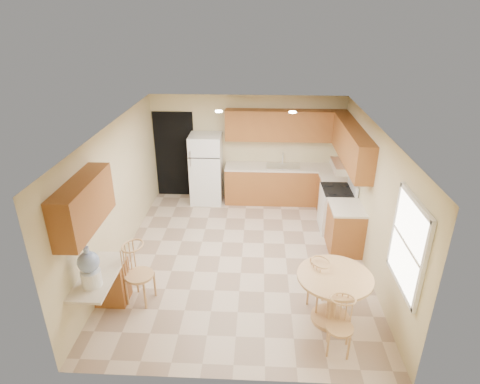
{
  "coord_description": "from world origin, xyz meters",
  "views": [
    {
      "loc": [
        0.27,
        -6.35,
        4.27
      ],
      "look_at": [
        -0.05,
        0.3,
        1.21
      ],
      "focal_mm": 30.0,
      "sensor_mm": 36.0,
      "label": 1
    }
  ],
  "objects_px": {
    "chair_desk": "(137,272)",
    "water_crock": "(90,268)",
    "stove": "(337,209)",
    "dining_table": "(333,291)",
    "refrigerator": "(206,169)",
    "chair_table_b": "(342,325)",
    "chair_table_a": "(322,284)"
  },
  "relations": [
    {
      "from": "chair_desk",
      "to": "water_crock",
      "type": "bearing_deg",
      "value": -26.09
    },
    {
      "from": "chair_table_b",
      "to": "chair_desk",
      "type": "distance_m",
      "value": 3.08
    },
    {
      "from": "chair_table_b",
      "to": "water_crock",
      "type": "xyz_separation_m",
      "value": [
        -3.4,
        0.35,
        0.54
      ]
    },
    {
      "from": "refrigerator",
      "to": "chair_desk",
      "type": "distance_m",
      "value": 3.85
    },
    {
      "from": "dining_table",
      "to": "chair_table_a",
      "type": "xyz_separation_m",
      "value": [
        -0.13,
        0.17,
        0.0
      ]
    },
    {
      "from": "water_crock",
      "to": "chair_table_a",
      "type": "bearing_deg",
      "value": 8.71
    },
    {
      "from": "stove",
      "to": "dining_table",
      "type": "distance_m",
      "value": 2.83
    },
    {
      "from": "chair_table_a",
      "to": "dining_table",
      "type": "bearing_deg",
      "value": 15.84
    },
    {
      "from": "dining_table",
      "to": "chair_desk",
      "type": "bearing_deg",
      "value": 176.05
    },
    {
      "from": "refrigerator",
      "to": "chair_table_b",
      "type": "xyz_separation_m",
      "value": [
        2.35,
        -4.68,
        -0.32
      ]
    },
    {
      "from": "stove",
      "to": "chair_desk",
      "type": "height_order",
      "value": "stove"
    },
    {
      "from": "refrigerator",
      "to": "dining_table",
      "type": "xyz_separation_m",
      "value": [
        2.35,
        -4.0,
        -0.3
      ]
    },
    {
      "from": "chair_desk",
      "to": "refrigerator",
      "type": "bearing_deg",
      "value": -175.13
    },
    {
      "from": "refrigerator",
      "to": "stove",
      "type": "height_order",
      "value": "refrigerator"
    },
    {
      "from": "stove",
      "to": "dining_table",
      "type": "xyz_separation_m",
      "value": [
        -0.52,
        -2.78,
        0.05
      ]
    },
    {
      "from": "chair_table_a",
      "to": "water_crock",
      "type": "xyz_separation_m",
      "value": [
        -3.27,
        -0.5,
        0.52
      ]
    },
    {
      "from": "stove",
      "to": "chair_desk",
      "type": "bearing_deg",
      "value": -143.47
    },
    {
      "from": "dining_table",
      "to": "chair_table_a",
      "type": "height_order",
      "value": "chair_table_a"
    },
    {
      "from": "water_crock",
      "to": "chair_desk",
      "type": "bearing_deg",
      "value": 50.05
    },
    {
      "from": "chair_table_b",
      "to": "water_crock",
      "type": "relative_size",
      "value": 1.37
    },
    {
      "from": "stove",
      "to": "chair_table_b",
      "type": "height_order",
      "value": "stove"
    },
    {
      "from": "chair_desk",
      "to": "water_crock",
      "type": "height_order",
      "value": "water_crock"
    },
    {
      "from": "stove",
      "to": "chair_table_a",
      "type": "xyz_separation_m",
      "value": [
        -0.66,
        -2.61,
        0.06
      ]
    },
    {
      "from": "stove",
      "to": "refrigerator",
      "type": "bearing_deg",
      "value": 157.01
    },
    {
      "from": "dining_table",
      "to": "chair_table_b",
      "type": "bearing_deg",
      "value": -90.0
    },
    {
      "from": "chair_table_a",
      "to": "stove",
      "type": "bearing_deg",
      "value": 143.41
    },
    {
      "from": "refrigerator",
      "to": "dining_table",
      "type": "bearing_deg",
      "value": -59.55
    },
    {
      "from": "stove",
      "to": "dining_table",
      "type": "relative_size",
      "value": 1.01
    },
    {
      "from": "chair_table_a",
      "to": "refrigerator",
      "type": "bearing_deg",
      "value": -172.39
    },
    {
      "from": "chair_table_b",
      "to": "chair_desk",
      "type": "relative_size",
      "value": 0.83
    },
    {
      "from": "refrigerator",
      "to": "stove",
      "type": "distance_m",
      "value": 3.14
    },
    {
      "from": "dining_table",
      "to": "chair_table_a",
      "type": "distance_m",
      "value": 0.21
    }
  ]
}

